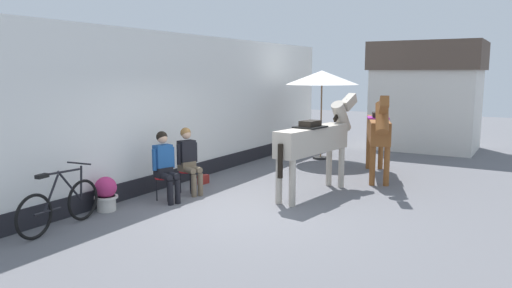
{
  "coord_description": "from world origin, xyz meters",
  "views": [
    {
      "loc": [
        4.62,
        -7.31,
        2.53
      ],
      "look_at": [
        -0.4,
        1.2,
        1.05
      ],
      "focal_mm": 33.68,
      "sensor_mm": 36.0,
      "label": 1
    }
  ],
  "objects_px": {
    "saddled_horse_far": "(378,130)",
    "cafe_parasol": "(322,78)",
    "seated_visitor_far": "(188,157)",
    "satchel_bag": "(203,179)",
    "seated_visitor_near": "(165,163)",
    "saddled_horse_near": "(316,139)",
    "flower_planter_near": "(106,193)",
    "leaning_bicycle": "(60,205)"
  },
  "relations": [
    {
      "from": "saddled_horse_far",
      "to": "flower_planter_near",
      "type": "relative_size",
      "value": 4.48
    },
    {
      "from": "seated_visitor_near",
      "to": "seated_visitor_far",
      "type": "distance_m",
      "value": 0.72
    },
    {
      "from": "saddled_horse_far",
      "to": "flower_planter_near",
      "type": "bearing_deg",
      "value": -123.0
    },
    {
      "from": "saddled_horse_far",
      "to": "leaning_bicycle",
      "type": "bearing_deg",
      "value": -117.19
    },
    {
      "from": "seated_visitor_near",
      "to": "cafe_parasol",
      "type": "distance_m",
      "value": 6.19
    },
    {
      "from": "seated_visitor_far",
      "to": "satchel_bag",
      "type": "height_order",
      "value": "seated_visitor_far"
    },
    {
      "from": "seated_visitor_near",
      "to": "satchel_bag",
      "type": "distance_m",
      "value": 1.74
    },
    {
      "from": "flower_planter_near",
      "to": "satchel_bag",
      "type": "height_order",
      "value": "flower_planter_near"
    },
    {
      "from": "cafe_parasol",
      "to": "saddled_horse_far",
      "type": "bearing_deg",
      "value": -37.56
    },
    {
      "from": "flower_planter_near",
      "to": "seated_visitor_near",
      "type": "bearing_deg",
      "value": 65.57
    },
    {
      "from": "seated_visitor_near",
      "to": "saddled_horse_near",
      "type": "bearing_deg",
      "value": 41.33
    },
    {
      "from": "leaning_bicycle",
      "to": "cafe_parasol",
      "type": "bearing_deg",
      "value": 82.14
    },
    {
      "from": "saddled_horse_near",
      "to": "saddled_horse_far",
      "type": "xyz_separation_m",
      "value": [
        0.66,
        2.22,
        0.0
      ]
    },
    {
      "from": "seated_visitor_far",
      "to": "saddled_horse_far",
      "type": "xyz_separation_m",
      "value": [
        2.96,
        3.53,
        0.38
      ]
    },
    {
      "from": "seated_visitor_near",
      "to": "saddled_horse_near",
      "type": "relative_size",
      "value": 0.47
    },
    {
      "from": "saddled_horse_near",
      "to": "seated_visitor_far",
      "type": "bearing_deg",
      "value": -150.29
    },
    {
      "from": "satchel_bag",
      "to": "saddled_horse_near",
      "type": "bearing_deg",
      "value": -73.92
    },
    {
      "from": "seated_visitor_far",
      "to": "flower_planter_near",
      "type": "xyz_separation_m",
      "value": [
        -0.5,
        -1.8,
        -0.44
      ]
    },
    {
      "from": "saddled_horse_near",
      "to": "flower_planter_near",
      "type": "bearing_deg",
      "value": -132.03
    },
    {
      "from": "saddled_horse_far",
      "to": "satchel_bag",
      "type": "relative_size",
      "value": 10.23
    },
    {
      "from": "seated_visitor_near",
      "to": "cafe_parasol",
      "type": "height_order",
      "value": "cafe_parasol"
    },
    {
      "from": "seated_visitor_near",
      "to": "flower_planter_near",
      "type": "distance_m",
      "value": 1.26
    },
    {
      "from": "seated_visitor_near",
      "to": "seated_visitor_far",
      "type": "height_order",
      "value": "same"
    },
    {
      "from": "leaning_bicycle",
      "to": "satchel_bag",
      "type": "height_order",
      "value": "leaning_bicycle"
    },
    {
      "from": "satchel_bag",
      "to": "flower_planter_near",
      "type": "bearing_deg",
      "value": -179.11
    },
    {
      "from": "seated_visitor_near",
      "to": "leaning_bicycle",
      "type": "distance_m",
      "value": 2.23
    },
    {
      "from": "cafe_parasol",
      "to": "leaning_bicycle",
      "type": "bearing_deg",
      "value": -97.86
    },
    {
      "from": "seated_visitor_far",
      "to": "seated_visitor_near",
      "type": "bearing_deg",
      "value": -90.87
    },
    {
      "from": "saddled_horse_near",
      "to": "saddled_horse_far",
      "type": "distance_m",
      "value": 2.31
    },
    {
      "from": "flower_planter_near",
      "to": "satchel_bag",
      "type": "bearing_deg",
      "value": 84.92
    },
    {
      "from": "saddled_horse_near",
      "to": "cafe_parasol",
      "type": "distance_m",
      "value": 4.35
    },
    {
      "from": "leaning_bicycle",
      "to": "saddled_horse_near",
      "type": "bearing_deg",
      "value": 57.86
    },
    {
      "from": "seated_visitor_near",
      "to": "cafe_parasol",
      "type": "xyz_separation_m",
      "value": [
        0.79,
        5.93,
        1.59
      ]
    },
    {
      "from": "seated_visitor_far",
      "to": "flower_planter_near",
      "type": "height_order",
      "value": "seated_visitor_far"
    },
    {
      "from": "satchel_bag",
      "to": "leaning_bicycle",
      "type": "bearing_deg",
      "value": -175.21
    },
    {
      "from": "saddled_horse_far",
      "to": "saddled_horse_near",
      "type": "bearing_deg",
      "value": -106.47
    },
    {
      "from": "seated_visitor_near",
      "to": "leaning_bicycle",
      "type": "xyz_separation_m",
      "value": [
        -0.33,
        -2.17,
        -0.38
      ]
    },
    {
      "from": "seated_visitor_far",
      "to": "saddled_horse_far",
      "type": "distance_m",
      "value": 4.63
    },
    {
      "from": "saddled_horse_far",
      "to": "cafe_parasol",
      "type": "distance_m",
      "value": 3.0
    },
    {
      "from": "seated_visitor_far",
      "to": "leaning_bicycle",
      "type": "distance_m",
      "value": 2.94
    },
    {
      "from": "flower_planter_near",
      "to": "cafe_parasol",
      "type": "xyz_separation_m",
      "value": [
        1.28,
        7.01,
        2.03
      ]
    },
    {
      "from": "leaning_bicycle",
      "to": "satchel_bag",
      "type": "xyz_separation_m",
      "value": [
        0.08,
        3.75,
        -0.3
      ]
    }
  ]
}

